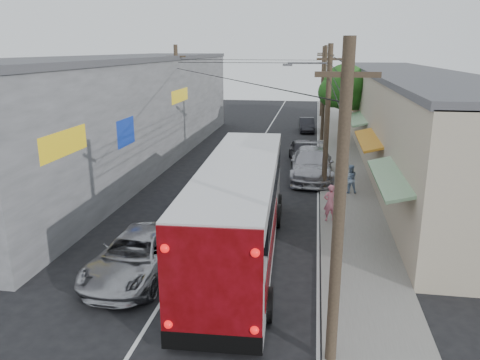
% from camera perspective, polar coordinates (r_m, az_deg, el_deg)
% --- Properties ---
extents(ground, '(120.00, 120.00, 0.00)m').
position_cam_1_polar(ground, '(15.38, -9.72, -14.72)').
color(ground, black).
rests_on(ground, ground).
extents(sidewalk, '(3.00, 80.00, 0.12)m').
position_cam_1_polar(sidewalk, '(33.44, 12.23, 2.11)').
color(sidewalk, slate).
rests_on(sidewalk, ground).
extents(building_right, '(7.09, 40.00, 6.25)m').
position_cam_1_polar(building_right, '(35.38, 19.71, 7.39)').
color(building_right, '#B0A28C').
rests_on(building_right, ground).
extents(building_left, '(7.20, 36.00, 7.25)m').
position_cam_1_polar(building_left, '(33.41, -14.08, 8.26)').
color(building_left, gray).
rests_on(building_left, ground).
extents(utility_poles, '(11.80, 45.28, 8.00)m').
position_cam_1_polar(utility_poles, '(33.04, 6.70, 9.37)').
color(utility_poles, '#473828').
rests_on(utility_poles, ground).
extents(street_tree, '(4.40, 4.00, 6.60)m').
position_cam_1_polar(street_tree, '(38.69, 12.77, 10.83)').
color(street_tree, '#3F2B19').
rests_on(street_tree, ground).
extents(coach_bus, '(3.41, 12.90, 3.68)m').
position_cam_1_polar(coach_bus, '(17.79, 0.01, -3.39)').
color(coach_bus, silver).
rests_on(coach_bus, ground).
extents(jeepney, '(2.74, 5.51, 1.50)m').
position_cam_1_polar(jeepney, '(16.97, -12.43, -8.96)').
color(jeepney, '#A9A9B0').
rests_on(jeepney, ground).
extents(parked_suv, '(2.64, 6.29, 1.82)m').
position_cam_1_polar(parked_suv, '(29.00, 8.76, 1.94)').
color(parked_suv, '#A4A3AB').
rests_on(parked_suv, ground).
extents(parked_car_mid, '(2.33, 4.65, 1.52)m').
position_cam_1_polar(parked_car_mid, '(33.24, 7.65, 3.49)').
color(parked_car_mid, '#29282E').
rests_on(parked_car_mid, ground).
extents(parked_car_far, '(1.68, 4.05, 1.30)m').
position_cam_1_polar(parked_car_far, '(45.71, 8.14, 6.68)').
color(parked_car_far, black).
rests_on(parked_car_far, ground).
extents(pedestrian_near, '(0.71, 0.56, 1.71)m').
position_cam_1_polar(pedestrian_near, '(21.67, 10.93, -2.74)').
color(pedestrian_near, pink).
rests_on(pedestrian_near, sidewalk).
extents(pedestrian_far, '(0.88, 0.75, 1.57)m').
position_cam_1_polar(pedestrian_far, '(26.10, 13.27, 0.14)').
color(pedestrian_far, '#8BA6CA').
rests_on(pedestrian_far, sidewalk).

